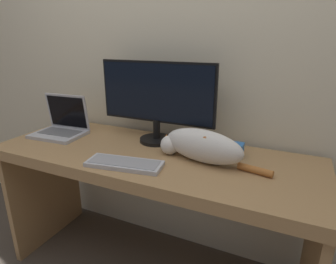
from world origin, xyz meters
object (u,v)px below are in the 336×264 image
at_px(external_keyboard, 124,164).
at_px(cat, 201,145).
at_px(laptop, 61,127).
at_px(monitor, 156,98).

height_order(external_keyboard, cat, cat).
bearing_deg(cat, laptop, -170.00).
height_order(laptop, cat, laptop).
xyz_separation_m(monitor, laptop, (-0.59, -0.14, -0.20)).
xyz_separation_m(laptop, external_keyboard, (0.60, -0.22, -0.04)).
bearing_deg(laptop, external_keyboard, -23.88).
height_order(monitor, external_keyboard, monitor).
distance_m(laptop, cat, 0.91).
relative_size(monitor, cat, 1.21).
distance_m(laptop, external_keyboard, 0.64).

